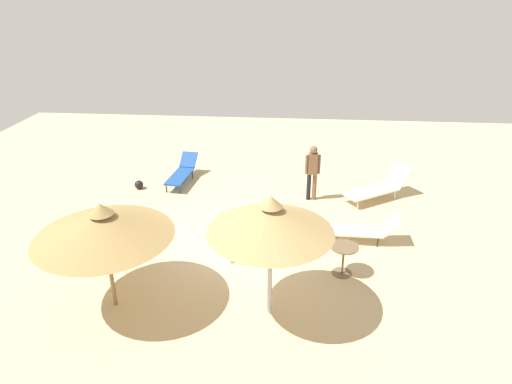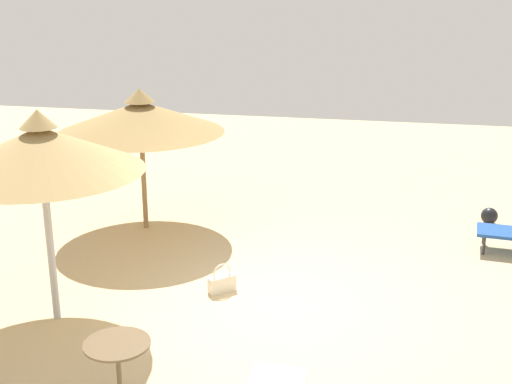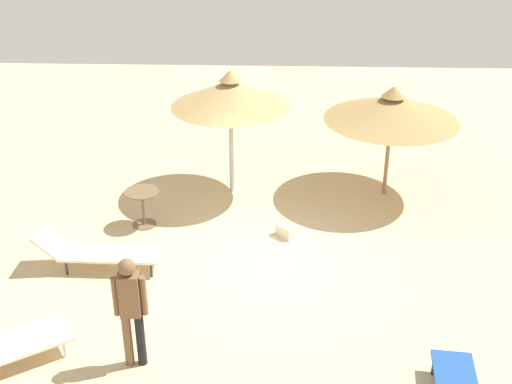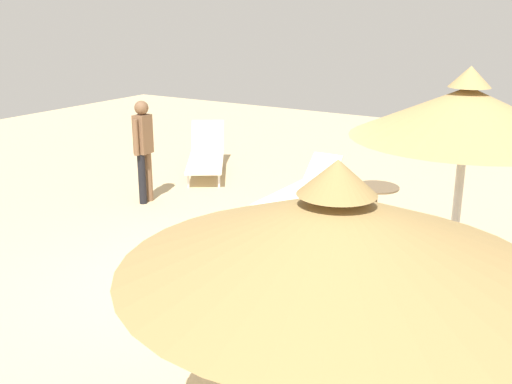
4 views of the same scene
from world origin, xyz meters
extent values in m
cube|color=tan|center=(0.00, 0.00, -0.05)|extent=(24.00, 24.00, 0.10)
cylinder|color=#B2B2B7|center=(-2.63, -0.92, 1.17)|extent=(0.09, 0.09, 2.35)
cone|color=tan|center=(-2.63, -0.92, 2.20)|extent=(2.43, 2.43, 0.54)
cone|color=tan|center=(-2.63, -0.92, 2.57)|extent=(0.44, 0.44, 0.22)
cylinder|color=olive|center=(-2.64, 2.36, 1.06)|extent=(0.08, 0.08, 2.12)
cone|color=#997A47|center=(-2.64, 2.36, 1.93)|extent=(2.75, 2.75, 0.50)
cone|color=#997A47|center=(-2.64, 2.36, 2.28)|extent=(0.50, 0.50, 0.22)
cylinder|color=#2D2D33|center=(2.91, 2.29, 0.15)|extent=(0.04, 0.04, 0.29)
cylinder|color=#2D2D33|center=(2.96, 2.76, 0.15)|extent=(0.04, 0.04, 0.29)
cube|color=beige|center=(-0.75, 0.22, 0.11)|extent=(0.37, 0.36, 0.23)
torus|color=beige|center=(-0.75, 0.22, 0.28)|extent=(0.21, 0.20, 0.27)
cylinder|color=brown|center=(-1.10, -2.54, 0.73)|extent=(0.66, 0.66, 0.02)
cylinder|color=brown|center=(-1.10, -2.54, 0.36)|extent=(0.05, 0.05, 0.72)
sphere|color=black|center=(3.15, 3.73, 0.14)|extent=(0.29, 0.29, 0.29)
camera|label=1|loc=(-10.02, -1.27, 6.23)|focal=31.63mm
camera|label=2|loc=(1.41, -8.04, 4.20)|focal=48.02mm
camera|label=3|loc=(10.10, 0.07, 6.55)|focal=46.50mm
camera|label=4|loc=(-4.07, 5.58, 3.27)|focal=42.36mm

